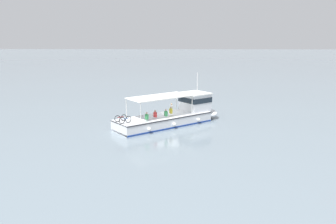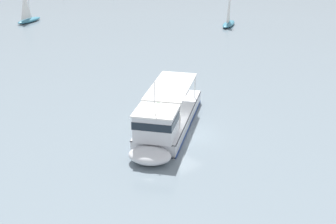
{
  "view_description": "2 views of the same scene",
  "coord_description": "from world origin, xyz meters",
  "views": [
    {
      "loc": [
        -1.17,
        37.86,
        9.45
      ],
      "look_at": [
        -0.08,
        1.51,
        1.4
      ],
      "focal_mm": 37.4,
      "sensor_mm": 36.0,
      "label": 1
    },
    {
      "loc": [
        -21.2,
        -24.78,
        15.8
      ],
      "look_at": [
        -0.08,
        1.51,
        1.4
      ],
      "focal_mm": 50.83,
      "sensor_mm": 36.0,
      "label": 2
    }
  ],
  "objects": [
    {
      "name": "ground_plane",
      "position": [
        0.0,
        0.0,
        0.0
      ],
      "size": [
        400.0,
        400.0,
        0.0
      ],
      "primitive_type": "plane",
      "color": "slate"
    },
    {
      "name": "ferry_main",
      "position": [
        -0.88,
        0.88,
        1.02
      ],
      "size": [
        11.86,
        10.34,
        5.32
      ],
      "color": "silver",
      "rests_on": "ground"
    }
  ]
}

